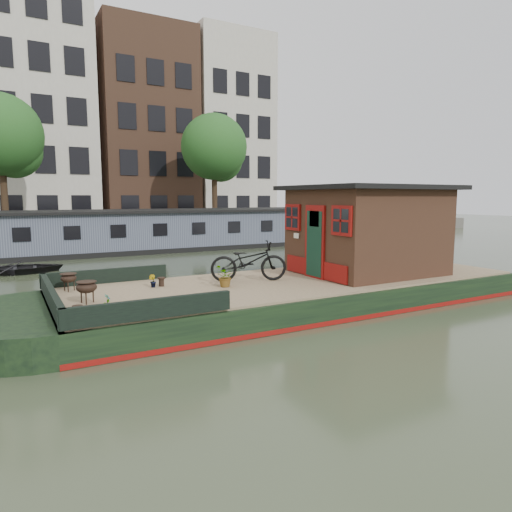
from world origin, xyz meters
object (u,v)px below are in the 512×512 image
cabin (367,229)px  bicycle (249,261)px  brazier_front (87,292)px  dinghy (20,265)px  brazier_rear (69,282)px

cabin → bicycle: bearing=172.8°
brazier_front → dinghy: bearing=95.7°
dinghy → brazier_front: bearing=-171.0°
brazier_rear → cabin: bearing=-9.6°
bicycle → brazier_rear: bicycle is taller
brazier_front → brazier_rear: brazier_front is taller
cabin → brazier_front: 7.54m
dinghy → bicycle: bearing=-147.0°
brazier_rear → bicycle: bearing=-11.6°
dinghy → brazier_rear: bearing=-171.1°
brazier_rear → dinghy: size_ratio=0.14×
brazier_front → dinghy: size_ratio=0.15×
dinghy → cabin: bearing=-133.8°
cabin → brazier_rear: 7.81m
brazier_rear → dinghy: brazier_rear is taller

